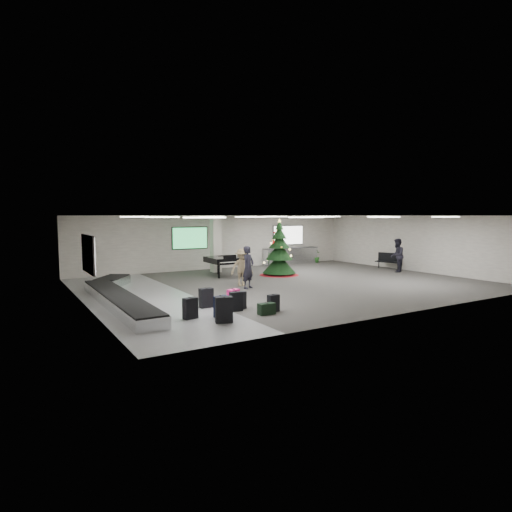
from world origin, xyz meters
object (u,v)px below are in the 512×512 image
service_counter (291,256)px  christmas_tree (279,256)px  grand_piano (224,260)px  bench (390,260)px  pink_suitcase (233,299)px  potted_plant_left (278,260)px  potted_plant_right (316,256)px  traveler_a (248,267)px  traveler_bench (397,255)px  traveler_b (242,267)px  baggage_carousel (117,296)px

service_counter → christmas_tree: size_ratio=1.33×
grand_piano → bench: grand_piano is taller
service_counter → pink_suitcase: (-9.70, -10.10, -0.21)m
potted_plant_left → potted_plant_right: bearing=11.3°
traveler_a → bench: bearing=-18.1°
traveler_a → potted_plant_right: 11.32m
traveler_a → traveler_bench: (9.93, 0.34, 0.02)m
pink_suitcase → potted_plant_left: (8.08, 9.19, 0.07)m
potted_plant_left → traveler_b: bearing=-136.7°
grand_piano → potted_plant_right: 8.70m
potted_plant_left → christmas_tree: bearing=-123.2°
pink_suitcase → bench: 14.19m
pink_suitcase → bench: bearing=0.1°
potted_plant_left → pink_suitcase: bearing=-131.3°
pink_suitcase → traveler_b: 4.80m
traveler_b → traveler_bench: 9.86m
service_counter → potted_plant_right: bearing=-5.4°
baggage_carousel → grand_piano: grand_piano is taller
baggage_carousel → potted_plant_right: (14.82, 6.55, 0.23)m
christmas_tree → grand_piano: christmas_tree is taller
bench → traveler_a: (-10.80, -1.64, 0.40)m
christmas_tree → potted_plant_left: christmas_tree is taller
potted_plant_left → service_counter: bearing=29.2°
traveler_b → potted_plant_right: (9.10, 5.89, -0.41)m
bench → potted_plant_left: bearing=122.9°
grand_piano → potted_plant_right: (8.31, 2.57, -0.40)m
christmas_tree → baggage_carousel: bearing=-163.4°
bench → potted_plant_right: bearing=90.1°
traveler_b → traveler_bench: bearing=1.2°
baggage_carousel → potted_plant_left: 12.64m
service_counter → bench: size_ratio=2.55×
potted_plant_left → potted_plant_right: (3.61, 0.72, 0.04)m
bench → traveler_bench: size_ratio=0.83×
pink_suitcase → potted_plant_left: size_ratio=0.85×
potted_plant_left → potted_plant_right: 3.68m
service_counter → baggage_carousel: bearing=-152.3°
baggage_carousel → potted_plant_right: size_ratio=11.05×
bench → grand_piano: bearing=148.5°
baggage_carousel → traveler_b: (5.72, 0.65, 0.64)m
pink_suitcase → bench: (13.31, 4.93, 0.21)m
service_counter → potted_plant_right: (1.98, -0.19, -0.11)m
pink_suitcase → potted_plant_right: (11.68, 9.91, 0.11)m
traveler_b → traveler_bench: traveler_bench is taller
service_counter → bench: 6.30m
grand_piano → baggage_carousel: bearing=-147.2°
traveler_b → potted_plant_left: bearing=46.7°
potted_plant_right → potted_plant_left: bearing=-168.7°
bench → traveler_a: bearing=170.7°
christmas_tree → traveler_bench: size_ratio=1.60×
service_counter → traveler_a: 9.91m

